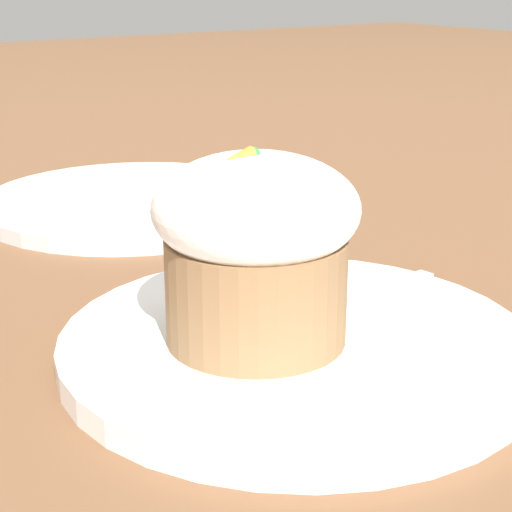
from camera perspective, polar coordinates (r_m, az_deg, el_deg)
name	(u,v)px	position (r m, az deg, el deg)	size (l,w,h in m)	color
ground_plane	(296,357)	(0.46, 2.66, -6.77)	(4.00, 4.00, 0.00)	brown
dessert_plate	(296,345)	(0.46, 2.68, -5.97)	(0.25, 0.25, 0.01)	white
carrot_cake	(256,245)	(0.43, 0.00, 0.76)	(0.10, 0.10, 0.10)	olive
spoon	(335,308)	(0.48, 5.29, -3.49)	(0.12, 0.04, 0.01)	silver
side_plate	(135,202)	(0.75, -8.10, 3.60)	(0.26, 0.26, 0.01)	silver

